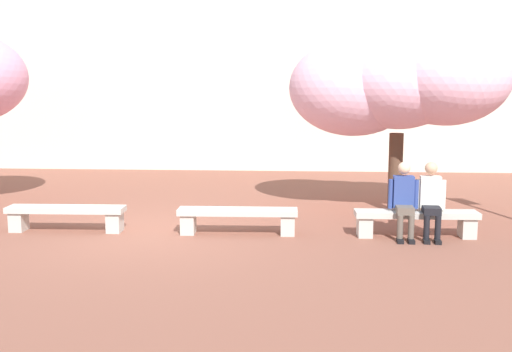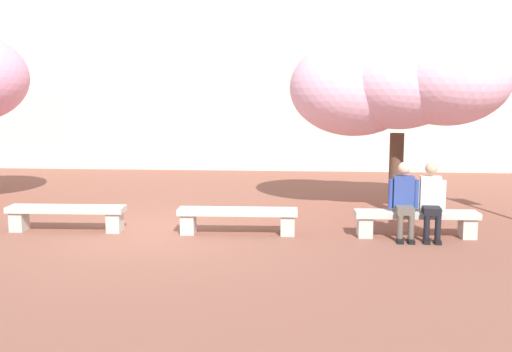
{
  "view_description": "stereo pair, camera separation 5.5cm",
  "coord_description": "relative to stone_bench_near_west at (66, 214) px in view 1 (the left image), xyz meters",
  "views": [
    {
      "loc": [
        2.53,
        -10.17,
        2.52
      ],
      "look_at": [
        1.84,
        0.2,
        1.0
      ],
      "focal_mm": 42.0,
      "sensor_mm": 36.0,
      "label": 1
    },
    {
      "loc": [
        2.59,
        -10.16,
        2.52
      ],
      "look_at": [
        1.84,
        0.2,
        1.0
      ],
      "focal_mm": 42.0,
      "sensor_mm": 36.0,
      "label": 2
    }
  ],
  "objects": [
    {
      "name": "person_seated_left",
      "position": [
        5.9,
        -0.05,
        0.39
      ],
      "size": [
        0.51,
        0.69,
        1.29
      ],
      "color": "black",
      "rests_on": "ground"
    },
    {
      "name": "building_facade",
      "position": [
        1.53,
        10.18,
        5.07
      ],
      "size": [
        28.0,
        4.0,
        10.75
      ],
      "primitive_type": "cube",
      "color": "beige",
      "rests_on": "ground"
    },
    {
      "name": "cherry_tree_main",
      "position": [
        6.07,
        2.15,
        2.31
      ],
      "size": [
        4.3,
        3.09,
        3.65
      ],
      "color": "#513828",
      "rests_on": "ground"
    },
    {
      "name": "person_seated_right",
      "position": [
        6.35,
        -0.05,
        0.39
      ],
      "size": [
        0.51,
        0.7,
        1.29
      ],
      "color": "black",
      "rests_on": "ground"
    },
    {
      "name": "stone_bench_near_west",
      "position": [
        0.0,
        0.0,
        0.0
      ],
      "size": [
        2.09,
        0.47,
        0.45
      ],
      "color": "#BCB7AD",
      "rests_on": "ground"
    },
    {
      "name": "ground_plane",
      "position": [
        1.53,
        0.0,
        -0.31
      ],
      "size": [
        100.0,
        100.0,
        0.0
      ],
      "primitive_type": "plane",
      "color": "brown"
    },
    {
      "name": "stone_bench_near_east",
      "position": [
        6.13,
        0.0,
        0.0
      ],
      "size": [
        2.09,
        0.47,
        0.45
      ],
      "color": "#BCB7AD",
      "rests_on": "ground"
    },
    {
      "name": "stone_bench_center",
      "position": [
        3.06,
        0.0,
        0.0
      ],
      "size": [
        2.09,
        0.47,
        0.45
      ],
      "color": "#BCB7AD",
      "rests_on": "ground"
    }
  ]
}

